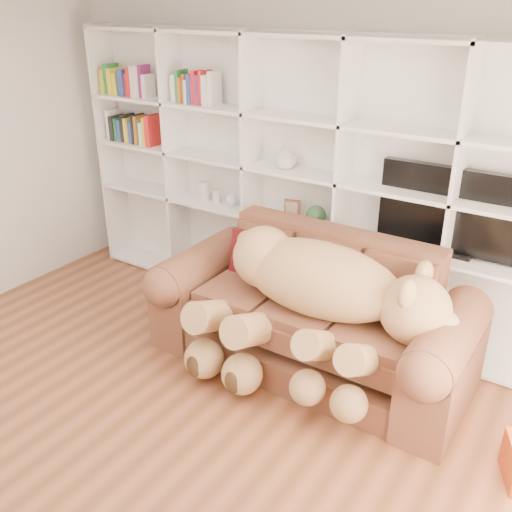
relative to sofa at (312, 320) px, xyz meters
The scene contains 13 objects.
floor 1.77m from the sofa, 108.57° to the right, with size 5.00×5.00×0.00m, color brown.
wall_back 1.41m from the sofa, 122.50° to the left, with size 5.00×0.02×2.70m, color silver.
bookshelf 1.42m from the sofa, 137.44° to the left, with size 4.43×0.35×2.40m.
sofa is the anchor object (origin of this frame).
teddy_bear 0.40m from the sofa, 62.29° to the right, with size 1.81×0.99×1.05m.
throw_pillow 0.73m from the sofa, 165.12° to the left, with size 0.39×0.13×0.39m, color #540F0E.
tv 1.32m from the sofa, 43.50° to the left, with size 1.11×0.18×0.66m.
picture_frame 1.06m from the sofa, 130.92° to the left, with size 0.14×0.03×0.17m, color brown.
green_vase 0.95m from the sofa, 117.45° to the left, with size 0.17×0.17×0.17m, color #2F5B35.
figurine_tall 1.77m from the sofa, 156.54° to the left, with size 0.09×0.09×0.18m, color silver.
figurine_short 1.64m from the sofa, 154.41° to the left, with size 0.07×0.07×0.12m, color silver.
snow_globe 1.50m from the sofa, 151.37° to the left, with size 0.11×0.11×0.11m, color silver.
shelf_vase 1.40m from the sofa, 134.67° to the left, with size 0.20×0.20×0.20m, color beige.
Camera 1 is at (2.27, -1.74, 2.64)m, focal length 40.00 mm.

